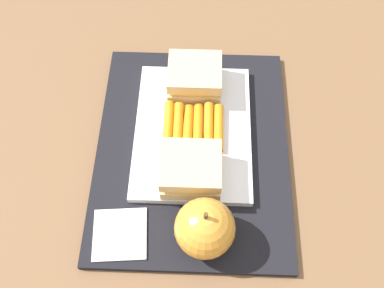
# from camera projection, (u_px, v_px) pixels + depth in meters

# --- Properties ---
(ground_plane) EXTENTS (2.40, 2.40, 0.00)m
(ground_plane) POSITION_uv_depth(u_px,v_px,m) (192.00, 151.00, 0.65)
(ground_plane) COLOR brown
(lunchbag_mat) EXTENTS (0.36, 0.28, 0.01)m
(lunchbag_mat) POSITION_uv_depth(u_px,v_px,m) (192.00, 149.00, 0.64)
(lunchbag_mat) COLOR black
(lunchbag_mat) RESTS_ON ground_plane
(food_tray) EXTENTS (0.23, 0.17, 0.01)m
(food_tray) POSITION_uv_depth(u_px,v_px,m) (193.00, 131.00, 0.65)
(food_tray) COLOR white
(food_tray) RESTS_ON lunchbag_mat
(sandwich_half_left) EXTENTS (0.07, 0.08, 0.04)m
(sandwich_half_left) POSITION_uv_depth(u_px,v_px,m) (195.00, 77.00, 0.66)
(sandwich_half_left) COLOR #DBC189
(sandwich_half_left) RESTS_ON food_tray
(sandwich_half_right) EXTENTS (0.07, 0.08, 0.04)m
(sandwich_half_right) POSITION_uv_depth(u_px,v_px,m) (191.00, 169.00, 0.58)
(sandwich_half_right) COLOR #DBC189
(sandwich_half_right) RESTS_ON food_tray
(carrot_sticks_bundle) EXTENTS (0.08, 0.09, 0.02)m
(carrot_sticks_bundle) POSITION_uv_depth(u_px,v_px,m) (193.00, 126.00, 0.63)
(carrot_sticks_bundle) COLOR orange
(carrot_sticks_bundle) RESTS_ON food_tray
(apple) EXTENTS (0.08, 0.08, 0.09)m
(apple) POSITION_uv_depth(u_px,v_px,m) (205.00, 228.00, 0.54)
(apple) COLOR gold
(apple) RESTS_ON lunchbag_mat
(paper_napkin) EXTENTS (0.08, 0.08, 0.00)m
(paper_napkin) POSITION_uv_depth(u_px,v_px,m) (120.00, 234.00, 0.57)
(paper_napkin) COLOR white
(paper_napkin) RESTS_ON lunchbag_mat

